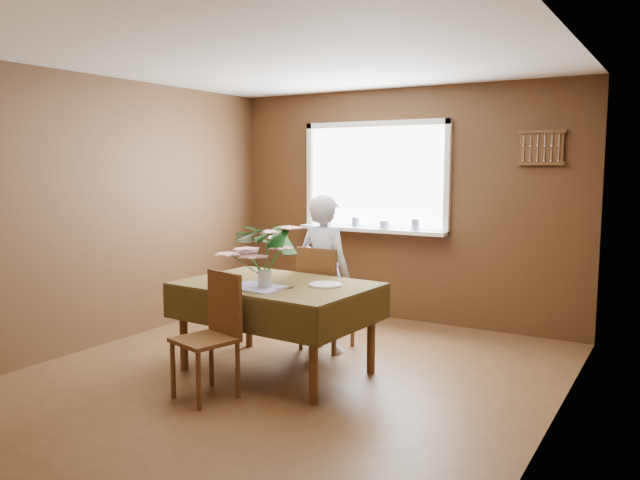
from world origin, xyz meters
The scene contains 15 objects.
floor centered at (0.00, 0.00, 0.00)m, with size 4.50×4.50×0.00m, color #4D311A.
ceiling centered at (0.00, 0.00, 2.50)m, with size 4.50×4.50×0.00m, color white.
wall_back centered at (0.00, 2.25, 1.25)m, with size 4.00×4.00×0.00m, color brown.
wall_front centered at (0.00, -2.25, 1.25)m, with size 4.00×4.00×0.00m, color brown.
wall_left centered at (-2.00, 0.00, 1.25)m, with size 4.50×4.50×0.00m, color brown.
wall_right centered at (2.00, 0.00, 1.25)m, with size 4.50×4.50×0.00m, color brown.
window_assembly centered at (-0.29, 2.20, 1.36)m, with size 1.72×0.20×1.22m.
spoon_rack centered at (1.45, 2.22, 1.85)m, with size 0.44×0.05×0.33m.
dining_table centered at (-0.14, 0.09, 0.65)m, with size 1.59×1.13×0.75m.
chair_far centered at (-0.12, 0.80, 0.52)m, with size 0.41×0.41×0.95m.
chair_near centered at (-0.23, -0.58, 0.50)m, with size 0.48×0.48×0.91m.
seated_woman centered at (-0.09, 0.79, 0.71)m, with size 0.52×0.34×1.43m, color white.
flower_bouquet centered at (-0.11, -0.11, 1.04)m, with size 0.54×0.54×0.47m.
side_plate centered at (0.26, 0.20, 0.75)m, with size 0.26×0.26×0.01m, color white.
table_knife centered at (0.06, -0.07, 0.75)m, with size 0.02×0.21×0.00m, color silver.
Camera 1 is at (2.70, -3.98, 1.69)m, focal length 35.00 mm.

